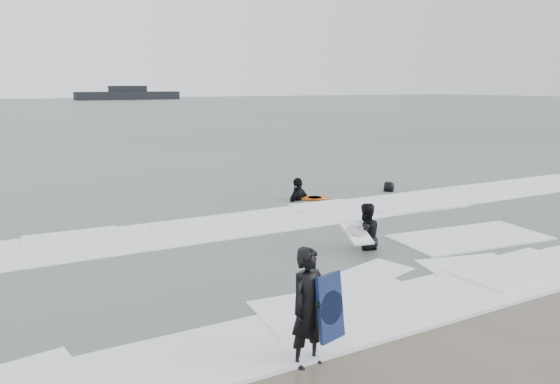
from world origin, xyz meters
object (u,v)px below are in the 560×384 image
surfer_right_near (298,201)px  vessel_horizon (128,95)px  surfer_wading (365,250)px  surfer_centre (308,364)px  surfer_right_far (389,193)px

surfer_right_near → vessel_horizon: vessel_horizon is taller
surfer_right_near → surfer_wading: bearing=51.3°
surfer_centre → surfer_wading: (4.04, 4.01, 0.00)m
surfer_wading → surfer_right_near: bearing=-98.7°
surfer_right_far → vessel_horizon: size_ratio=0.06×
surfer_right_near → surfer_right_far: size_ratio=1.26×
surfer_centre → surfer_right_far: bearing=34.7°
vessel_horizon → surfer_right_near: bearing=-100.7°
surfer_centre → surfer_right_near: (5.48, 9.64, 0.00)m
surfer_centre → surfer_right_near: bearing=49.6°
surfer_centre → surfer_wading: 5.69m
surfer_centre → vessel_horizon: bearing=67.0°
surfer_wading → surfer_right_near: (1.44, 5.63, 0.00)m
surfer_centre → surfer_right_near: size_ratio=0.89×
surfer_centre → surfer_right_near: surfer_right_near is taller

